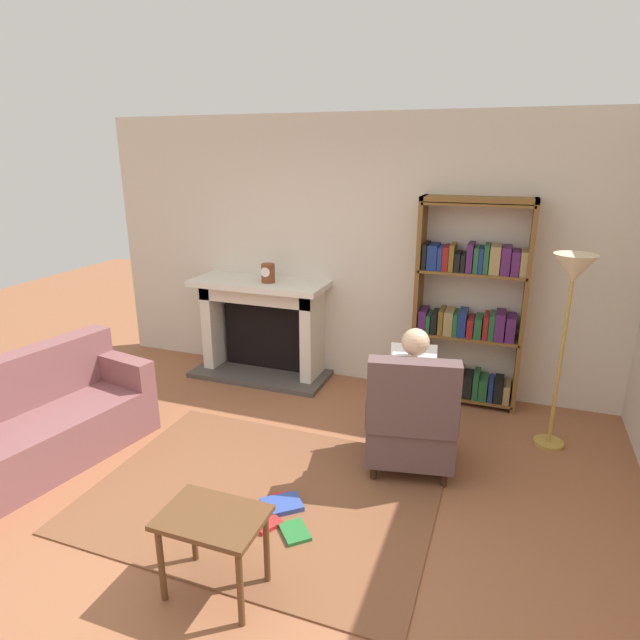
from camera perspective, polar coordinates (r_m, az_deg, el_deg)
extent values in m
plane|color=#975B3B|center=(3.82, -8.16, -20.41)|extent=(14.00, 14.00, 0.00)
cube|color=beige|center=(5.47, 3.93, 7.16)|extent=(5.60, 0.10, 2.70)
cube|color=brown|center=(4.03, -6.06, -17.94)|extent=(2.40, 1.80, 0.01)
cube|color=#4C4742|center=(5.86, -6.40, -5.74)|extent=(1.47, 0.64, 0.05)
cube|color=black|center=(5.91, -5.58, -1.61)|extent=(0.95, 0.20, 0.70)
cube|color=silver|center=(6.05, -11.01, -0.45)|extent=(0.12, 0.44, 0.99)
cube|color=silver|center=(5.56, -0.79, -1.73)|extent=(0.12, 0.44, 0.99)
cube|color=silver|center=(5.66, -6.25, 2.94)|extent=(1.27, 0.44, 0.16)
cube|color=silver|center=(5.58, -6.56, 3.88)|extent=(1.43, 0.56, 0.06)
cylinder|color=brown|center=(5.48, -5.59, 5.02)|extent=(0.14, 0.14, 0.19)
cylinder|color=white|center=(5.42, -5.89, 5.12)|extent=(0.10, 0.01, 0.10)
cube|color=brown|center=(5.20, 10.49, 2.17)|extent=(0.04, 0.32, 1.96)
cube|color=brown|center=(5.14, 21.04, 1.07)|extent=(0.04, 0.32, 1.96)
cube|color=brown|center=(4.98, 16.67, 12.31)|extent=(1.00, 0.32, 0.04)
cube|color=brown|center=(5.47, 14.93, -7.68)|extent=(0.96, 0.32, 0.02)
cube|color=navy|center=(5.46, 10.50, -6.32)|extent=(0.04, 0.26, 0.16)
cube|color=#1E592D|center=(5.44, 11.20, -5.96)|extent=(0.08, 0.26, 0.25)
cube|color=#997F4C|center=(5.43, 12.01, -6.06)|extent=(0.05, 0.26, 0.25)
cube|color=maroon|center=(5.43, 12.72, -6.37)|extent=(0.08, 0.26, 0.20)
cube|color=#997F4C|center=(5.42, 13.48, -6.37)|extent=(0.06, 0.26, 0.22)
cube|color=#997F4C|center=(5.41, 14.16, -6.34)|extent=(0.06, 0.26, 0.24)
cube|color=brown|center=(5.40, 14.79, -6.33)|extent=(0.05, 0.26, 0.26)
cube|color=black|center=(5.40, 15.57, -6.61)|extent=(0.09, 0.26, 0.22)
cube|color=#1E592D|center=(5.39, 16.41, -6.56)|extent=(0.05, 0.26, 0.25)
cube|color=#1E592D|center=(5.40, 17.12, -6.85)|extent=(0.08, 0.26, 0.21)
cube|color=navy|center=(5.40, 17.86, -6.97)|extent=(0.04, 0.26, 0.20)
cube|color=black|center=(5.40, 18.60, -7.00)|extent=(0.08, 0.26, 0.21)
cube|color=#997F4C|center=(5.40, 19.37, -7.23)|extent=(0.06, 0.26, 0.18)
cube|color=brown|center=(5.24, 15.46, -1.59)|extent=(0.96, 0.32, 0.02)
cube|color=#4C1E59|center=(5.24, 11.06, 0.08)|extent=(0.07, 0.26, 0.21)
cube|color=#1E592D|center=(5.23, 11.66, -0.17)|extent=(0.04, 0.26, 0.18)
cube|color=black|center=(5.22, 12.25, -0.13)|extent=(0.06, 0.26, 0.20)
cube|color=brown|center=(5.21, 12.93, -0.02)|extent=(0.04, 0.26, 0.23)
cube|color=#997F4C|center=(5.20, 13.70, -0.12)|extent=(0.08, 0.26, 0.23)
cube|color=#1E592D|center=(5.20, 14.39, -0.26)|extent=(0.04, 0.26, 0.21)
cube|color=navy|center=(5.19, 15.06, -0.22)|extent=(0.08, 0.26, 0.24)
cube|color=maroon|center=(5.20, 15.87, -0.62)|extent=(0.06, 0.26, 0.18)
cube|color=#1E592D|center=(5.19, 16.64, -0.61)|extent=(0.07, 0.26, 0.19)
cube|color=maroon|center=(5.18, 17.38, -0.54)|extent=(0.04, 0.26, 0.22)
cube|color=#1E592D|center=(5.18, 17.95, -0.52)|extent=(0.05, 0.26, 0.24)
cube|color=#4C1E59|center=(5.18, 18.74, -0.51)|extent=(0.09, 0.26, 0.25)
cube|color=#4C1E59|center=(5.18, 19.77, -0.76)|extent=(0.08, 0.26, 0.23)
cube|color=brown|center=(5.08, 16.02, 4.96)|extent=(0.96, 0.32, 0.02)
cube|color=black|center=(5.09, 11.30, 6.84)|extent=(0.04, 0.26, 0.24)
cube|color=navy|center=(5.08, 12.09, 6.71)|extent=(0.09, 0.26, 0.23)
cube|color=navy|center=(5.07, 12.87, 6.56)|extent=(0.04, 0.26, 0.21)
cube|color=maroon|center=(5.06, 13.44, 6.54)|extent=(0.05, 0.26, 0.22)
cube|color=brown|center=(5.06, 14.04, 6.59)|extent=(0.04, 0.26, 0.24)
cube|color=black|center=(5.06, 14.60, 6.13)|extent=(0.05, 0.26, 0.17)
cube|color=black|center=(5.05, 15.18, 6.04)|extent=(0.04, 0.26, 0.16)
cube|color=#4C1E59|center=(5.04, 15.84, 6.52)|extent=(0.05, 0.26, 0.26)
cube|color=#1E592D|center=(5.04, 16.46, 6.30)|extent=(0.04, 0.26, 0.23)
cube|color=navy|center=(5.04, 16.94, 6.22)|extent=(0.04, 0.26, 0.22)
cube|color=#1E592D|center=(5.03, 17.46, 6.34)|extent=(0.04, 0.26, 0.25)
cube|color=#997F4C|center=(5.03, 18.30, 6.24)|extent=(0.09, 0.26, 0.25)
cube|color=#4C1E59|center=(5.03, 19.33, 6.09)|extent=(0.08, 0.26, 0.24)
cube|color=#4C1E59|center=(5.03, 20.25, 5.84)|extent=(0.07, 0.26, 0.21)
cube|color=#997F4C|center=(5.03, 21.03, 5.78)|extent=(0.06, 0.26, 0.22)
cube|color=brown|center=(4.98, 16.63, 11.85)|extent=(0.96, 0.32, 0.02)
cylinder|color=#331E14|center=(4.56, 12.81, -12.90)|extent=(0.05, 0.05, 0.12)
cylinder|color=#331E14|center=(4.55, 6.21, -12.60)|extent=(0.05, 0.05, 0.12)
cylinder|color=#331E14|center=(4.15, 13.14, -16.25)|extent=(0.05, 0.05, 0.12)
cylinder|color=#331E14|center=(4.14, 5.78, -15.93)|extent=(0.05, 0.05, 0.12)
cube|color=brown|center=(4.23, 9.63, -11.96)|extent=(0.74, 0.71, 0.30)
cube|color=brown|center=(3.82, 9.94, -8.18)|extent=(0.66, 0.28, 0.55)
cube|color=brown|center=(4.13, 13.61, -8.96)|extent=(0.22, 0.55, 0.22)
cube|color=brown|center=(4.11, 6.02, -8.60)|extent=(0.22, 0.55, 0.22)
cube|color=silver|center=(4.01, 9.92, -7.32)|extent=(0.35, 0.26, 0.50)
sphere|color=#D8AD8C|center=(3.87, 10.21, -2.35)|extent=(0.20, 0.20, 0.20)
cube|color=#191E3F|center=(4.27, 10.86, -8.68)|extent=(0.19, 0.42, 0.12)
cube|color=#191E3F|center=(4.27, 8.70, -8.58)|extent=(0.19, 0.42, 0.12)
cylinder|color=#191E3F|center=(4.56, 10.64, -10.56)|extent=(0.10, 0.10, 0.42)
cylinder|color=#191E3F|center=(4.56, 8.60, -10.46)|extent=(0.10, 0.10, 0.42)
cube|color=white|center=(4.27, 9.99, -4.25)|extent=(0.37, 0.17, 0.25)
cube|color=#814F50|center=(4.74, -27.50, -11.38)|extent=(0.99, 1.80, 0.40)
cube|color=#814F50|center=(4.79, -29.98, -5.87)|extent=(0.50, 1.71, 0.45)
cube|color=#814F50|center=(5.00, -20.65, -4.94)|extent=(0.72, 0.28, 0.24)
cube|color=brown|center=(3.07, -11.49, -20.05)|extent=(0.56, 0.39, 0.03)
cylinder|color=brown|center=(3.25, -16.66, -23.80)|extent=(0.04, 0.04, 0.47)
cylinder|color=brown|center=(3.04, -8.56, -26.57)|extent=(0.04, 0.04, 0.47)
cylinder|color=brown|center=(3.43, -13.43, -20.85)|extent=(0.04, 0.04, 0.47)
cylinder|color=brown|center=(3.24, -5.75, -23.12)|extent=(0.04, 0.04, 0.47)
cube|color=#267233|center=(3.66, -2.73, -21.75)|extent=(0.26, 0.26, 0.02)
cube|color=red|center=(3.76, -6.17, -20.54)|extent=(0.28, 0.26, 0.03)
cube|color=#334CA5|center=(3.87, -4.12, -19.15)|extent=(0.33, 0.32, 0.04)
cube|color=red|center=(3.90, -4.09, -18.87)|extent=(0.21, 0.23, 0.03)
cylinder|color=#B7933F|center=(4.95, 23.29, -11.99)|extent=(0.24, 0.24, 0.03)
cylinder|color=#B7933F|center=(4.66, 24.32, -4.44)|extent=(0.03, 0.03, 1.37)
cone|color=beige|center=(4.45, 25.59, 5.00)|extent=(0.32, 0.32, 0.22)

